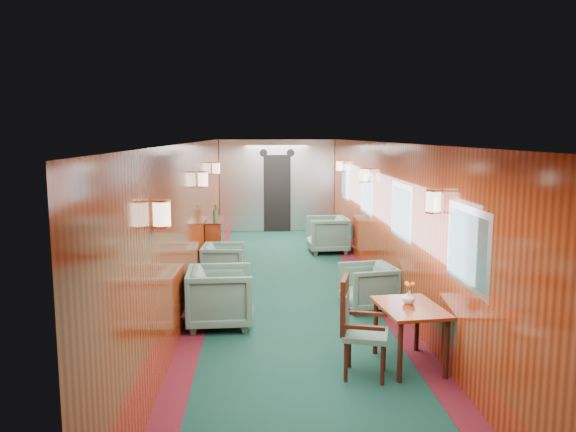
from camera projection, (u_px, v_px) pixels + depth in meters
The scene contains 12 objects.
room at pixel (291, 192), 8.72m from camera, with size 12.00×12.10×2.40m.
bulkhead at pixel (277, 186), 14.63m from camera, with size 2.98×0.17×2.39m.
windows_right at pixel (381, 201), 9.08m from camera, with size 0.02×8.60×0.80m.
wall_sconces at pixel (289, 179), 9.26m from camera, with size 2.97×7.97×0.25m.
dining_table at pixel (410, 316), 6.10m from camera, with size 0.73×0.97×0.68m.
side_chair at pixel (356, 323), 5.86m from camera, with size 0.57×0.59×1.06m.
credenza at pixel (215, 242), 10.87m from camera, with size 0.31×1.00×1.17m.
flower_vase at pixel (409, 297), 6.16m from camera, with size 0.14×0.14×0.15m, color silver.
armchair_left_near at pixel (221, 297), 7.42m from camera, with size 0.84×0.86×0.78m, color #1C4137.
armchair_left_far at pixel (224, 263), 9.63m from camera, with size 0.71×0.73×0.66m, color #1C4137.
armchair_right_near at pixel (368, 287), 8.14m from camera, with size 0.71×0.73×0.66m, color #1C4137.
armchair_right_far at pixel (327, 234), 12.07m from camera, with size 0.83×0.85×0.78m, color #1C4137.
Camera 1 is at (-0.52, -8.67, 2.52)m, focal length 35.00 mm.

